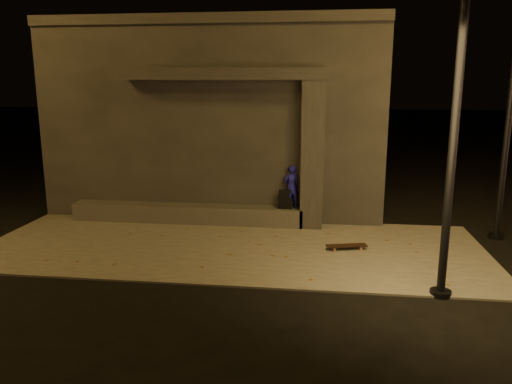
# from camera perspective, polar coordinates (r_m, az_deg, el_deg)

# --- Properties ---
(ground) EXTENTS (120.00, 120.00, 0.00)m
(ground) POSITION_cam_1_polar(r_m,az_deg,el_deg) (9.33, -4.91, -10.25)
(ground) COLOR black
(ground) RESTS_ON ground
(sidewalk) EXTENTS (11.00, 4.40, 0.04)m
(sidewalk) POSITION_cam_1_polar(r_m,az_deg,el_deg) (11.16, -2.74, -6.23)
(sidewalk) COLOR #656159
(sidewalk) RESTS_ON ground
(building) EXTENTS (9.00, 5.10, 5.22)m
(building) POSITION_cam_1_polar(r_m,az_deg,el_deg) (15.20, -3.61, 8.73)
(building) COLOR #33302E
(building) RESTS_ON ground
(ledge) EXTENTS (6.00, 0.55, 0.45)m
(ledge) POSITION_cam_1_polar(r_m,az_deg,el_deg) (13.04, -7.91, -2.43)
(ledge) COLOR #595651
(ledge) RESTS_ON sidewalk
(column) EXTENTS (0.55, 0.55, 3.60)m
(column) POSITION_cam_1_polar(r_m,az_deg,el_deg) (12.28, 6.47, 4.18)
(column) COLOR #33302E
(column) RESTS_ON sidewalk
(canopy) EXTENTS (5.00, 0.70, 0.28)m
(canopy) POSITION_cam_1_polar(r_m,az_deg,el_deg) (12.43, -3.77, 13.30)
(canopy) COLOR #33302E
(canopy) RESTS_ON column
(skateboarder) EXTENTS (0.46, 0.38, 1.10)m
(skateboarder) POSITION_cam_1_polar(r_m,az_deg,el_deg) (12.44, 4.08, 0.58)
(skateboarder) COLOR #181796
(skateboarder) RESTS_ON ledge
(backpack) EXTENTS (0.37, 0.26, 0.49)m
(backpack) POSITION_cam_1_polar(r_m,az_deg,el_deg) (12.53, 3.36, -1.09)
(backpack) COLOR black
(backpack) RESTS_ON ledge
(skateboard) EXTENTS (0.92, 0.45, 0.10)m
(skateboard) POSITION_cam_1_polar(r_m,az_deg,el_deg) (11.04, 10.32, -6.08)
(skateboard) COLOR black
(skateboard) RESTS_ON sidewalk
(street_lamp_0) EXTENTS (0.36, 0.36, 7.96)m
(street_lamp_0) POSITION_cam_1_polar(r_m,az_deg,el_deg) (8.64, 22.64, 17.43)
(street_lamp_0) COLOR black
(street_lamp_0) RESTS_ON ground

